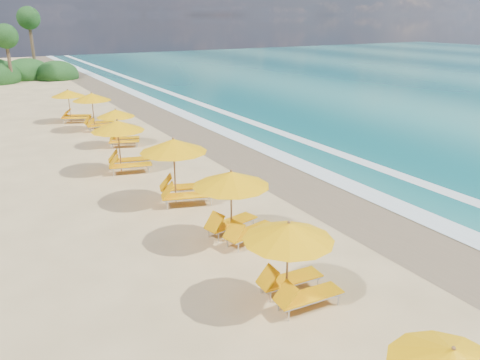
{
  "coord_description": "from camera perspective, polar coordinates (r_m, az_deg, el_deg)",
  "views": [
    {
      "loc": [
        -8.39,
        -14.6,
        7.11
      ],
      "look_at": [
        0.0,
        0.0,
        1.2
      ],
      "focal_mm": 35.26,
      "sensor_mm": 36.0,
      "label": 1
    }
  ],
  "objects": [
    {
      "name": "ground",
      "position": [
        18.28,
        0.0,
        -3.55
      ],
      "size": [
        160.0,
        160.0,
        0.0
      ],
      "primitive_type": "plane",
      "color": "#D6B97E",
      "rests_on": "ground"
    },
    {
      "name": "wet_sand",
      "position": [
        20.43,
        9.78,
        -1.31
      ],
      "size": [
        4.0,
        160.0,
        0.01
      ],
      "primitive_type": "cube",
      "color": "#806C4C",
      "rests_on": "ground"
    },
    {
      "name": "surf_foam",
      "position": [
        22.16,
        15.2,
        -0.01
      ],
      "size": [
        4.0,
        160.0,
        0.01
      ],
      "color": "white",
      "rests_on": "ground"
    },
    {
      "name": "station_3",
      "position": [
        12.18,
        6.5,
        -9.19
      ],
      "size": [
        2.61,
        2.44,
        2.35
      ],
      "rotation": [
        0.0,
        0.0,
        -0.06
      ],
      "color": "olive",
      "rests_on": "ground"
    },
    {
      "name": "station_4",
      "position": [
        15.34,
        -0.52,
        -2.48
      ],
      "size": [
        3.08,
        2.96,
        2.51
      ],
      "rotation": [
        0.0,
        0.0,
        0.23
      ],
      "color": "olive",
      "rests_on": "ground"
    },
    {
      "name": "station_5",
      "position": [
        18.71,
        -7.32,
        1.71
      ],
      "size": [
        3.38,
        3.29,
        2.67
      ],
      "rotation": [
        0.0,
        0.0,
        -0.3
      ],
      "color": "olive",
      "rests_on": "ground"
    },
    {
      "name": "station_6",
      "position": [
        23.06,
        -13.95,
        4.48
      ],
      "size": [
        3.13,
        3.02,
        2.54
      ],
      "rotation": [
        0.0,
        0.0,
        -0.24
      ],
      "color": "olive",
      "rests_on": "ground"
    },
    {
      "name": "station_7",
      "position": [
        27.78,
        -14.36,
        6.48
      ],
      "size": [
        2.77,
        2.71,
        2.17
      ],
      "rotation": [
        0.0,
        0.0,
        -0.33
      ],
      "color": "olive",
      "rests_on": "ground"
    },
    {
      "name": "station_8",
      "position": [
        32.16,
        -17.04,
        8.25
      ],
      "size": [
        2.73,
        2.54,
        2.48
      ],
      "rotation": [
        0.0,
        0.0,
        -0.04
      ],
      "color": "olive",
      "rests_on": "ground"
    },
    {
      "name": "station_9",
      "position": [
        35.25,
        -19.69,
        8.71
      ],
      "size": [
        3.02,
        3.01,
        2.29
      ],
      "rotation": [
        0.0,
        0.0,
        -0.45
      ],
      "color": "olive",
      "rests_on": "ground"
    }
  ]
}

